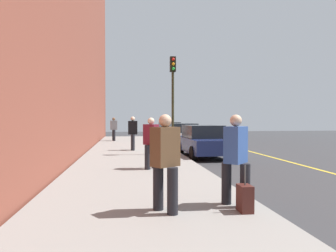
{
  "coord_description": "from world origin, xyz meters",
  "views": [
    {
      "loc": [
        16.27,
        -3.66,
        1.84
      ],
      "look_at": [
        -0.77,
        -1.39,
        1.43
      ],
      "focal_mm": 34.06,
      "sensor_mm": 36.0,
      "label": 1
    }
  ],
  "objects_px": {
    "rolling_suitcase": "(245,198)",
    "pedestrian_grey_coat": "(114,128)",
    "parked_car_black": "(170,131)",
    "parked_car_navy": "(203,141)",
    "pedestrian_black_coat": "(133,132)",
    "pedestrian_brown_coat": "(165,160)",
    "traffic_light_pole": "(173,89)",
    "pedestrian_burgundy_coat": "(151,142)",
    "pedestrian_blue_coat": "(236,157)",
    "parked_car_white": "(184,135)"
  },
  "relations": [
    {
      "from": "rolling_suitcase",
      "to": "pedestrian_grey_coat",
      "type": "bearing_deg",
      "value": -170.91
    },
    {
      "from": "parked_car_black",
      "to": "parked_car_navy",
      "type": "height_order",
      "value": "same"
    },
    {
      "from": "parked_car_black",
      "to": "pedestrian_grey_coat",
      "type": "bearing_deg",
      "value": -61.31
    },
    {
      "from": "pedestrian_black_coat",
      "to": "rolling_suitcase",
      "type": "xyz_separation_m",
      "value": [
        11.52,
        1.76,
        -0.71
      ]
    },
    {
      "from": "rolling_suitcase",
      "to": "pedestrian_brown_coat",
      "type": "bearing_deg",
      "value": -97.26
    },
    {
      "from": "traffic_light_pole",
      "to": "pedestrian_grey_coat",
      "type": "bearing_deg",
      "value": -162.07
    },
    {
      "from": "rolling_suitcase",
      "to": "parked_car_black",
      "type": "bearing_deg",
      "value": 175.77
    },
    {
      "from": "parked_car_black",
      "to": "pedestrian_brown_coat",
      "type": "bearing_deg",
      "value": -8.08
    },
    {
      "from": "pedestrian_brown_coat",
      "to": "pedestrian_grey_coat",
      "type": "bearing_deg",
      "value": -175.13
    },
    {
      "from": "pedestrian_burgundy_coat",
      "to": "pedestrian_blue_coat",
      "type": "height_order",
      "value": "pedestrian_blue_coat"
    },
    {
      "from": "pedestrian_blue_coat",
      "to": "parked_car_navy",
      "type": "bearing_deg",
      "value": 170.02
    },
    {
      "from": "parked_car_black",
      "to": "parked_car_white",
      "type": "bearing_deg",
      "value": 0.28
    },
    {
      "from": "rolling_suitcase",
      "to": "traffic_light_pole",
      "type": "bearing_deg",
      "value": 179.57
    },
    {
      "from": "parked_car_white",
      "to": "traffic_light_pole",
      "type": "height_order",
      "value": "traffic_light_pole"
    },
    {
      "from": "pedestrian_grey_coat",
      "to": "pedestrian_blue_coat",
      "type": "distance_m",
      "value": 18.71
    },
    {
      "from": "pedestrian_brown_coat",
      "to": "pedestrian_blue_coat",
      "type": "relative_size",
      "value": 1.0
    },
    {
      "from": "pedestrian_grey_coat",
      "to": "pedestrian_blue_coat",
      "type": "bearing_deg",
      "value": 9.23
    },
    {
      "from": "parked_car_navy",
      "to": "pedestrian_grey_coat",
      "type": "xyz_separation_m",
      "value": [
        -9.56,
        -4.57,
        0.33
      ]
    },
    {
      "from": "parked_car_black",
      "to": "traffic_light_pole",
      "type": "distance_m",
      "value": 12.43
    },
    {
      "from": "pedestrian_blue_coat",
      "to": "rolling_suitcase",
      "type": "bearing_deg",
      "value": 3.13
    },
    {
      "from": "parked_car_navy",
      "to": "pedestrian_blue_coat",
      "type": "relative_size",
      "value": 2.37
    },
    {
      "from": "parked_car_black",
      "to": "pedestrian_blue_coat",
      "type": "bearing_deg",
      "value": -4.38
    },
    {
      "from": "parked_car_white",
      "to": "pedestrian_blue_coat",
      "type": "bearing_deg",
      "value": -6.43
    },
    {
      "from": "pedestrian_blue_coat",
      "to": "rolling_suitcase",
      "type": "xyz_separation_m",
      "value": [
        0.43,
        0.02,
        -0.69
      ]
    },
    {
      "from": "parked_car_white",
      "to": "pedestrian_black_coat",
      "type": "relative_size",
      "value": 2.48
    },
    {
      "from": "traffic_light_pole",
      "to": "rolling_suitcase",
      "type": "height_order",
      "value": "traffic_light_pole"
    },
    {
      "from": "pedestrian_black_coat",
      "to": "traffic_light_pole",
      "type": "relative_size",
      "value": 0.39
    },
    {
      "from": "parked_car_black",
      "to": "parked_car_white",
      "type": "distance_m",
      "value": 6.44
    },
    {
      "from": "pedestrian_burgundy_coat",
      "to": "parked_car_black",
      "type": "bearing_deg",
      "value": 169.98
    },
    {
      "from": "pedestrian_black_coat",
      "to": "pedestrian_burgundy_coat",
      "type": "xyz_separation_m",
      "value": [
        6.37,
        0.47,
        -0.04
      ]
    },
    {
      "from": "parked_car_white",
      "to": "pedestrian_grey_coat",
      "type": "height_order",
      "value": "pedestrian_grey_coat"
    },
    {
      "from": "parked_car_navy",
      "to": "pedestrian_blue_coat",
      "type": "xyz_separation_m",
      "value": [
        8.91,
        -1.57,
        0.33
      ]
    },
    {
      "from": "pedestrian_burgundy_coat",
      "to": "rolling_suitcase",
      "type": "bearing_deg",
      "value": 14.07
    },
    {
      "from": "parked_car_navy",
      "to": "traffic_light_pole",
      "type": "xyz_separation_m",
      "value": [
        0.01,
        -1.47,
        2.47
      ]
    },
    {
      "from": "parked_car_navy",
      "to": "pedestrian_brown_coat",
      "type": "xyz_separation_m",
      "value": [
        9.16,
        -2.97,
        0.33
      ]
    },
    {
      "from": "parked_car_black",
      "to": "pedestrian_brown_coat",
      "type": "relative_size",
      "value": 2.4
    },
    {
      "from": "traffic_light_pole",
      "to": "parked_car_white",
      "type": "bearing_deg",
      "value": 164.68
    },
    {
      "from": "parked_car_navy",
      "to": "pedestrian_black_coat",
      "type": "bearing_deg",
      "value": -123.44
    },
    {
      "from": "parked_car_black",
      "to": "pedestrian_grey_coat",
      "type": "xyz_separation_m",
      "value": [
        2.52,
        -4.61,
        0.33
      ]
    },
    {
      "from": "rolling_suitcase",
      "to": "pedestrian_burgundy_coat",
      "type": "bearing_deg",
      "value": -165.93
    },
    {
      "from": "pedestrian_grey_coat",
      "to": "pedestrian_burgundy_coat",
      "type": "bearing_deg",
      "value": 7.18
    },
    {
      "from": "parked_car_white",
      "to": "pedestrian_blue_coat",
      "type": "xyz_separation_m",
      "value": [
        14.55,
        -1.64,
        0.33
      ]
    },
    {
      "from": "pedestrian_burgundy_coat",
      "to": "rolling_suitcase",
      "type": "height_order",
      "value": "pedestrian_burgundy_coat"
    },
    {
      "from": "pedestrian_grey_coat",
      "to": "pedestrian_brown_coat",
      "type": "distance_m",
      "value": 18.78
    },
    {
      "from": "pedestrian_black_coat",
      "to": "pedestrian_blue_coat",
      "type": "bearing_deg",
      "value": 8.88
    },
    {
      "from": "parked_car_white",
      "to": "pedestrian_grey_coat",
      "type": "distance_m",
      "value": 6.08
    },
    {
      "from": "pedestrian_black_coat",
      "to": "pedestrian_blue_coat",
      "type": "xyz_separation_m",
      "value": [
        11.09,
        1.73,
        -0.01
      ]
    },
    {
      "from": "parked_car_black",
      "to": "pedestrian_brown_coat",
      "type": "distance_m",
      "value": 21.45
    },
    {
      "from": "pedestrian_burgundy_coat",
      "to": "traffic_light_pole",
      "type": "distance_m",
      "value": 4.9
    },
    {
      "from": "traffic_light_pole",
      "to": "rolling_suitcase",
      "type": "distance_m",
      "value": 9.75
    }
  ]
}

